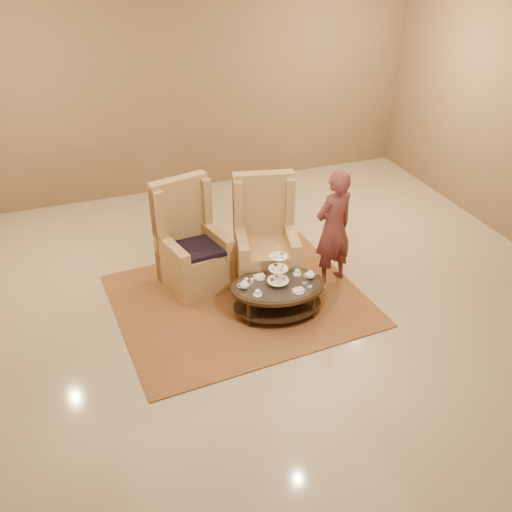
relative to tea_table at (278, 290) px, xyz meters
name	(u,v)px	position (x,y,z in m)	size (l,w,h in m)	color
ground	(270,316)	(-0.10, -0.04, -0.34)	(8.00, 8.00, 0.00)	tan
ceiling	(270,316)	(-0.10, -0.04, -0.34)	(8.00, 8.00, 0.02)	white
wall_back	(182,87)	(-0.10, 3.96, 1.41)	(8.00, 0.04, 3.50)	#7F6245
rug	(240,300)	(-0.35, 0.40, -0.33)	(3.16, 2.70, 0.02)	olive
tea_table	(278,290)	(0.00, 0.00, 0.00)	(1.23, 0.94, 0.94)	black
armchair_left	(191,250)	(-0.79, 1.02, 0.13)	(0.92, 0.94, 1.40)	tan
armchair_right	(265,247)	(0.13, 0.77, 0.13)	(0.92, 0.94, 1.42)	tan
person	(334,228)	(0.92, 0.43, 0.44)	(0.64, 0.50, 1.56)	brown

